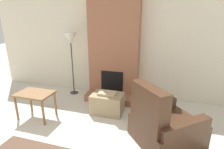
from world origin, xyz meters
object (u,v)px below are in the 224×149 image
(side_table, at_px, (35,97))
(ottoman, at_px, (107,103))
(floor_lamp_left, at_px, (71,41))
(armchair, at_px, (162,126))

(side_table, bearing_deg, ottoman, 24.66)
(ottoman, distance_m, side_table, 1.48)
(floor_lamp_left, bearing_deg, armchair, -30.86)
(ottoman, height_order, floor_lamp_left, floor_lamp_left)
(side_table, distance_m, floor_lamp_left, 1.67)
(armchair, height_order, floor_lamp_left, floor_lamp_left)
(ottoman, distance_m, floor_lamp_left, 1.87)
(ottoman, relative_size, armchair, 0.51)
(ottoman, bearing_deg, armchair, -30.07)
(ottoman, xyz_separation_m, side_table, (-1.33, -0.61, 0.25))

